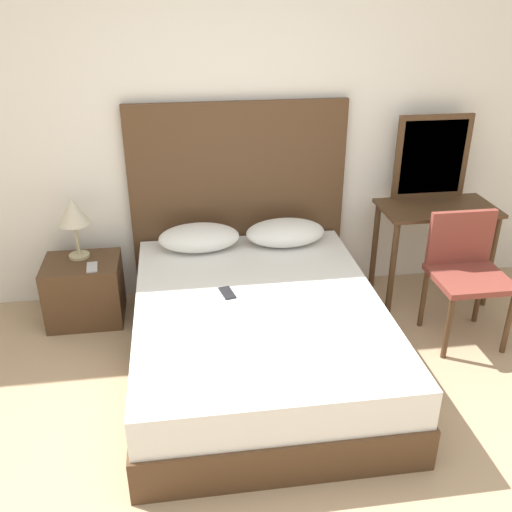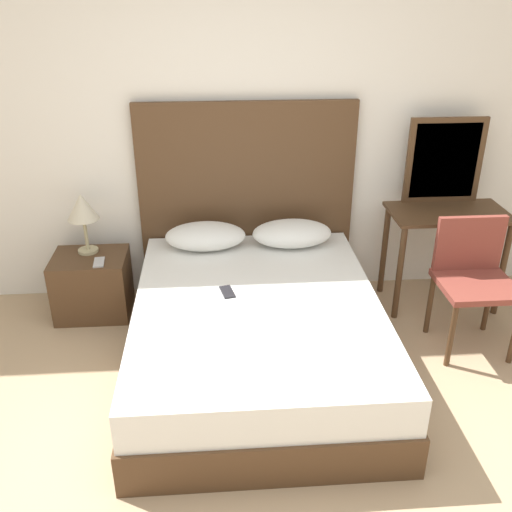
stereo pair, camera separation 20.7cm
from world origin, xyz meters
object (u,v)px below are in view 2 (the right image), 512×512
(nightstand, at_px, (93,285))
(chair, at_px, (473,273))
(phone_on_bed, at_px, (227,292))
(bed, at_px, (257,334))
(phone_on_nightstand, at_px, (99,262))
(table_lamp, at_px, (82,209))
(vanity_desk, at_px, (446,230))

(nightstand, height_order, chair, chair)
(phone_on_bed, height_order, nightstand, phone_on_bed)
(bed, relative_size, phone_on_bed, 12.08)
(nightstand, distance_m, chair, 2.62)
(bed, distance_m, phone_on_bed, 0.32)
(phone_on_nightstand, bearing_deg, nightstand, 131.29)
(phone_on_bed, distance_m, chair, 1.59)
(table_lamp, height_order, phone_on_nightstand, table_lamp)
(bed, distance_m, vanity_desk, 1.61)
(table_lamp, relative_size, vanity_desk, 0.53)
(bed, height_order, chair, chair)
(table_lamp, xyz_separation_m, phone_on_nightstand, (0.11, -0.19, -0.32))
(bed, xyz_separation_m, table_lamp, (-1.15, 0.82, 0.54))
(table_lamp, bearing_deg, phone_on_bed, -36.10)
(phone_on_bed, bearing_deg, nightstand, 146.80)
(table_lamp, bearing_deg, vanity_desk, -2.83)
(vanity_desk, bearing_deg, table_lamp, 177.17)
(vanity_desk, height_order, chair, chair)
(chair, bearing_deg, bed, -172.62)
(phone_on_bed, bearing_deg, table_lamp, 143.90)
(phone_on_bed, relative_size, table_lamp, 0.37)
(chair, bearing_deg, table_lamp, 166.00)
(nightstand, height_order, vanity_desk, vanity_desk)
(bed, bearing_deg, phone_on_nightstand, 148.74)
(phone_on_nightstand, bearing_deg, phone_on_bed, -31.11)
(bed, xyz_separation_m, chair, (1.41, 0.18, 0.27))
(table_lamp, height_order, vanity_desk, table_lamp)
(bed, height_order, table_lamp, table_lamp)
(chair, bearing_deg, vanity_desk, 89.51)
(bed, xyz_separation_m, phone_on_nightstand, (-1.04, 0.63, 0.22))
(table_lamp, bearing_deg, nightstand, -79.45)
(nightstand, bearing_deg, chair, -12.32)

